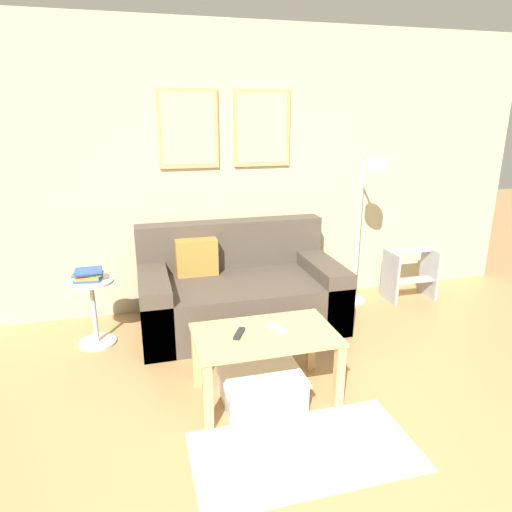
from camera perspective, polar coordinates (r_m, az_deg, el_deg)
The scene contains 11 objects.
wall_back at distance 4.29m, azimuth -1.00°, elevation 10.62°, with size 5.60×0.09×2.55m.
area_rug at distance 2.77m, azimuth 6.12°, elevation -23.07°, with size 1.25×0.65×0.01m, color beige.
couch at distance 4.02m, azimuth -2.19°, elevation -4.51°, with size 1.71×0.95×0.86m.
coffee_table at distance 2.98m, azimuth 1.13°, elevation -11.19°, with size 0.91×0.55×0.46m.
storage_bin at distance 3.08m, azimuth 0.60°, elevation -15.90°, with size 0.53×0.46×0.20m.
floor_lamp at distance 4.26m, azimuth 13.94°, elevation 6.25°, with size 0.22×0.46×1.43m.
side_table at distance 3.87m, azimuth -19.65°, elevation -5.88°, with size 0.35×0.35×0.55m.
book_stack at distance 3.78m, azimuth -20.25°, elevation -2.21°, with size 0.24×0.18×0.09m.
remote_control at distance 2.92m, azimuth -2.11°, elevation -9.65°, with size 0.04×0.15×0.02m, color #232328.
cell_phone at distance 3.00m, azimuth 2.69°, elevation -8.97°, with size 0.07×0.14×0.01m, color silver.
step_stool at distance 4.81m, azimuth 18.72°, elevation -2.00°, with size 0.47×0.29×0.50m.
Camera 1 is at (-1.05, -1.24, 1.80)m, focal length 32.00 mm.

